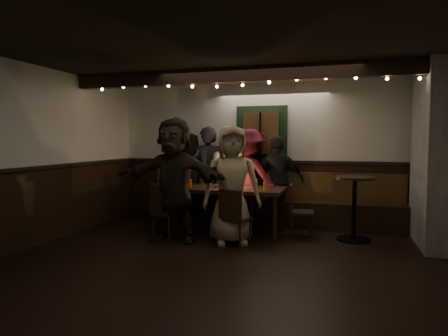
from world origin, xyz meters
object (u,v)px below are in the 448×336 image
(dining_table, at_px, (220,191))
(high_top, at_px, (354,200))
(person_f, at_px, (174,179))
(person_d, at_px, (249,177))
(person_a, at_px, (189,177))
(person_c, at_px, (228,175))
(person_e, at_px, (278,181))
(person_g, at_px, (232,185))
(chair_near_right, at_px, (233,214))
(chair_end, at_px, (297,207))
(chair_near_left, at_px, (164,208))
(person_b, at_px, (208,174))

(dining_table, xyz_separation_m, high_top, (2.11, 0.05, -0.07))
(dining_table, relative_size, person_f, 1.12)
(dining_table, height_order, person_d, person_d)
(dining_table, bearing_deg, person_d, 62.64)
(person_a, bearing_deg, person_d, 159.41)
(person_c, relative_size, person_f, 0.95)
(dining_table, relative_size, person_e, 1.30)
(high_top, height_order, person_g, person_g)
(chair_near_right, relative_size, chair_end, 1.00)
(dining_table, xyz_separation_m, chair_near_right, (0.44, -0.79, -0.22))
(high_top, distance_m, person_d, 1.89)
(chair_near_right, height_order, person_f, person_f)
(chair_near_left, distance_m, person_g, 1.12)
(person_g, bearing_deg, person_c, 85.80)
(person_c, bearing_deg, person_b, -0.70)
(person_g, bearing_deg, chair_end, 18.24)
(high_top, xyz_separation_m, person_b, (-2.59, 0.71, 0.27))
(dining_table, bearing_deg, person_g, -60.15)
(person_a, xyz_separation_m, person_c, (0.77, -0.04, 0.06))
(chair_end, distance_m, person_g, 1.21)
(person_c, distance_m, person_g, 1.42)
(chair_near_left, bearing_deg, person_a, 96.55)
(dining_table, distance_m, person_d, 0.74)
(high_top, xyz_separation_m, person_a, (-2.95, 0.69, 0.21))
(chair_end, relative_size, person_g, 0.47)
(dining_table, bearing_deg, person_b, 122.36)
(chair_near_left, xyz_separation_m, chair_end, (1.91, 0.83, -0.02))
(person_e, bearing_deg, dining_table, 21.00)
(chair_end, height_order, person_b, person_b)
(person_c, xyz_separation_m, person_d, (0.40, -0.06, -0.03))
(person_b, height_order, person_c, person_b)
(high_top, distance_m, person_a, 3.03)
(person_b, bearing_deg, person_d, 156.94)
(person_a, relative_size, person_g, 0.95)
(person_d, height_order, person_f, person_f)
(person_d, distance_m, person_e, 0.51)
(high_top, bearing_deg, chair_end, 177.43)
(chair_near_right, distance_m, person_e, 1.63)
(person_e, bearing_deg, person_a, -20.93)
(dining_table, relative_size, person_d, 1.22)
(person_g, bearing_deg, person_d, 69.63)
(dining_table, relative_size, person_b, 1.18)
(chair_near_left, relative_size, person_g, 0.50)
(person_a, height_order, person_e, person_a)
(person_c, relative_size, person_g, 1.02)
(chair_end, bearing_deg, person_e, 121.59)
(chair_end, xyz_separation_m, person_b, (-1.72, 0.67, 0.43))
(chair_end, height_order, person_g, person_g)
(chair_near_right, xyz_separation_m, person_b, (-0.92, 1.55, 0.43))
(person_g, bearing_deg, high_top, -0.24)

